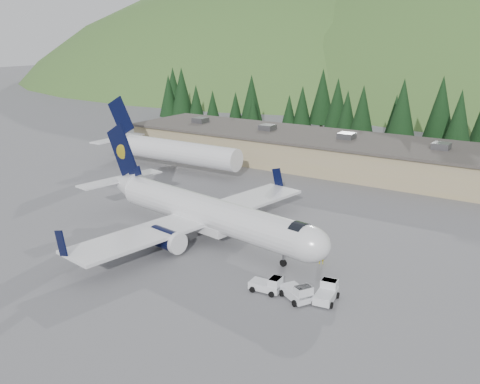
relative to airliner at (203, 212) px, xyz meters
name	(u,v)px	position (x,y,z in m)	size (l,w,h in m)	color
ground	(210,240)	(0.97, -0.16, -2.99)	(600.00, 600.00, 0.00)	#5C5C61
airliner	(203,212)	(0.00, 0.00, 0.00)	(33.77, 31.84, 11.22)	white
second_airliner	(167,149)	(-23.95, 21.84, 0.33)	(27.50, 11.00, 10.05)	white
baggage_tug_a	(268,285)	(12.47, -7.26, -2.32)	(2.88, 1.86, 1.49)	silver
baggage_tug_b	(298,293)	(15.38, -7.27, -2.26)	(3.41, 2.91, 1.63)	silver
baggage_tug_c	(327,292)	(17.35, -5.84, -2.29)	(2.09, 3.09, 1.55)	silver
terminal_building	(318,150)	(-4.04, 37.84, -0.37)	(71.00, 17.00, 6.10)	tan
ramp_worker	(321,255)	(13.82, 0.71, -2.07)	(0.67, 0.44, 1.83)	yellow
tree_line	(385,109)	(-0.55, 61.31, 4.29)	(115.02, 19.03, 13.79)	black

